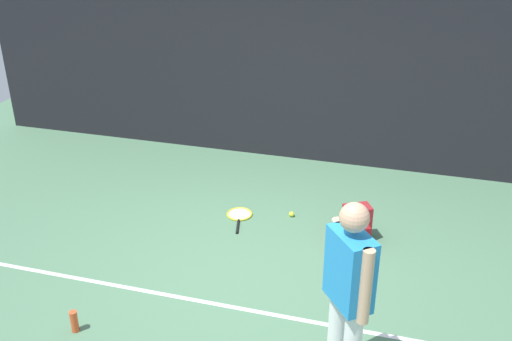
{
  "coord_description": "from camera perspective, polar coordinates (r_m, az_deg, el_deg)",
  "views": [
    {
      "loc": [
        1.51,
        -4.93,
        3.7
      ],
      "look_at": [
        0.0,
        0.4,
        1.0
      ],
      "focal_mm": 41.12,
      "sensor_mm": 36.0,
      "label": 1
    }
  ],
  "objects": [
    {
      "name": "tennis_player",
      "position": [
        4.55,
        8.97,
        -11.32
      ],
      "size": [
        0.42,
        0.45,
        1.7
      ],
      "rotation": [
        0.0,
        0.0,
        2.23
      ],
      "color": "white",
      "rests_on": "ground"
    },
    {
      "name": "backpack",
      "position": [
        6.82,
        9.79,
        -5.21
      ],
      "size": [
        0.36,
        0.37,
        0.44
      ],
      "rotation": [
        0.0,
        0.0,
        0.48
      ],
      "color": "maroon",
      "rests_on": "ground"
    },
    {
      "name": "court_line",
      "position": [
        5.87,
        -2.78,
        -13.04
      ],
      "size": [
        9.0,
        0.05,
        0.0
      ],
      "primitive_type": "cube",
      "color": "white",
      "rests_on": "ground"
    },
    {
      "name": "ground_plane",
      "position": [
        6.34,
        -1.0,
        -9.69
      ],
      "size": [
        12.0,
        12.0,
        0.0
      ],
      "primitive_type": "plane",
      "color": "#4C7556"
    },
    {
      "name": "tennis_ball_near_player",
      "position": [
        7.29,
        3.48,
        -4.26
      ],
      "size": [
        0.07,
        0.07,
        0.07
      ],
      "primitive_type": "sphere",
      "color": "#CCE033",
      "rests_on": "ground"
    },
    {
      "name": "back_fence",
      "position": [
        8.42,
        4.9,
        9.39
      ],
      "size": [
        10.0,
        0.1,
        2.62
      ],
      "primitive_type": "cube",
      "color": "black",
      "rests_on": "ground"
    },
    {
      "name": "tennis_racket",
      "position": [
        7.3,
        -1.64,
        -4.37
      ],
      "size": [
        0.39,
        0.64,
        0.03
      ],
      "rotation": [
        0.0,
        0.0,
        1.81
      ],
      "color": "black",
      "rests_on": "ground"
    },
    {
      "name": "water_bottle",
      "position": [
        5.78,
        -17.26,
        -13.84
      ],
      "size": [
        0.07,
        0.07,
        0.22
      ],
      "primitive_type": "cylinder",
      "color": "#D84C26",
      "rests_on": "ground"
    }
  ]
}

